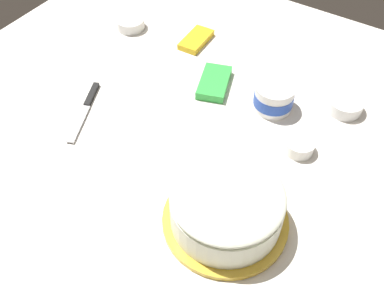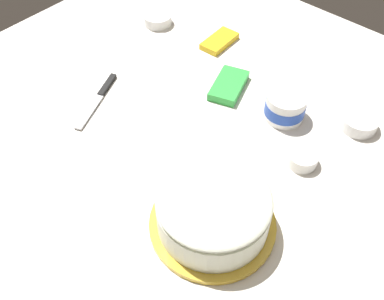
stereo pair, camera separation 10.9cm
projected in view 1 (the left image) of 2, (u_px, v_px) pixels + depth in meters
The scene contains 9 objects.
ground_plane at pixel (177, 130), 1.18m from camera, with size 1.54×1.54×0.00m, color silver.
frosted_cake at pixel (227, 207), 0.95m from camera, with size 0.29×0.29×0.13m.
frosting_tub at pixel (274, 97), 1.21m from camera, with size 0.11×0.11×0.08m.
spreading_knife at pixel (86, 106), 1.24m from camera, with size 0.22×0.11×0.01m.
sprinkle_bowl_pink at pixel (299, 146), 1.12m from camera, with size 0.08×0.08×0.04m.
sprinkle_bowl_orange at pixel (345, 105), 1.22m from camera, with size 0.10×0.10×0.04m.
sprinkle_bowl_green at pixel (130, 23), 1.48m from camera, with size 0.09×0.09×0.03m.
candy_box_lower at pixel (214, 83), 1.29m from camera, with size 0.14×0.08×0.03m, color green.
candy_box_upper at pixel (196, 40), 1.44m from camera, with size 0.13×0.07×0.02m, color yellow.
Camera 1 is at (0.66, 0.47, 0.86)m, focal length 40.87 mm.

